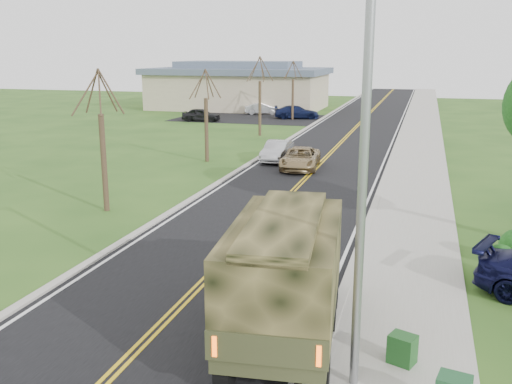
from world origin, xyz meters
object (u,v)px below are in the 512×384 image
at_px(suv_champagne, 300,158).
at_px(sedan_silver, 277,151).
at_px(utility_box_far, 402,349).
at_px(military_truck, 287,268).

bearing_deg(suv_champagne, sedan_silver, 128.44).
relative_size(suv_champagne, utility_box_far, 6.91).
bearing_deg(suv_champagne, utility_box_far, -77.29).
xyz_separation_m(suv_champagne, sedan_silver, (-1.94, 2.03, 0.02)).
relative_size(military_truck, suv_champagne, 1.49).
bearing_deg(sedan_silver, utility_box_far, -69.53).
height_order(military_truck, suv_champagne, military_truck).
distance_m(suv_champagne, utility_box_far, 21.88).
relative_size(sedan_silver, utility_box_far, 5.97).
height_order(military_truck, sedan_silver, military_truck).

